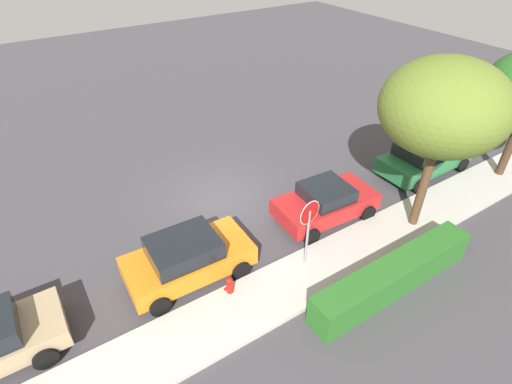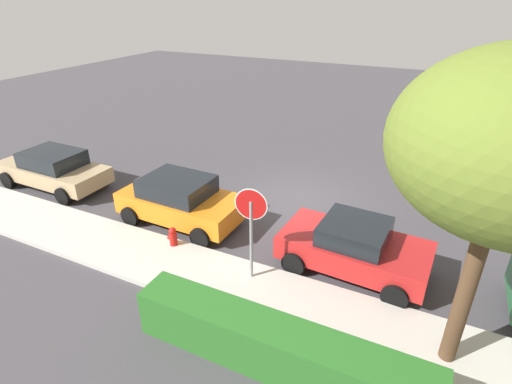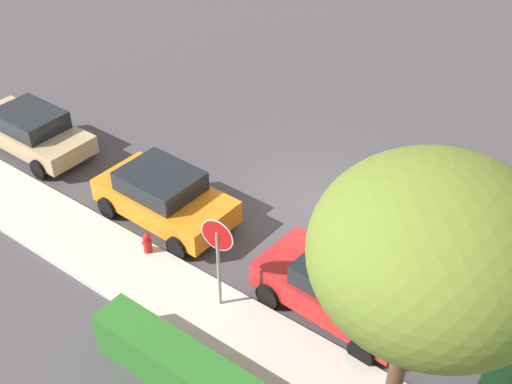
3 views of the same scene
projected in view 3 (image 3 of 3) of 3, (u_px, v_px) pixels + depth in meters
ground_plane at (310, 202)px, 18.59m from camera, size 60.00×60.00×0.00m
sidewalk_curb at (191, 306)px, 15.24m from camera, size 32.00×2.02×0.14m
stop_sign at (218, 249)px, 14.21m from camera, size 0.81×0.12×2.66m
parked_car_red at (337, 287)px, 14.83m from camera, size 3.92×2.25×1.43m
parked_car_orange at (164, 196)px, 17.55m from camera, size 4.00×2.18×1.52m
parked_car_tan at (31, 130)px, 20.42m from camera, size 4.39×2.01×1.44m
street_tree_mid_block at (434, 254)px, 10.00m from camera, size 4.04×4.04×6.16m
fire_hydrant at (148, 245)px, 16.56m from camera, size 0.30×0.22×0.72m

